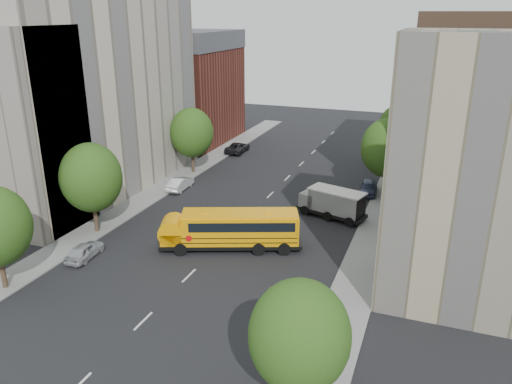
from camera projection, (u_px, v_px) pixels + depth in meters
The scene contains 22 objects.
ground at pixel (232, 232), 43.06m from camera, with size 120.00×120.00×0.00m, color black.
sidewalk_left at pixel (149, 197), 51.24m from camera, with size 3.00×80.00×0.12m, color slate.
sidewalk_right at pixel (376, 229), 43.64m from camera, with size 3.00×80.00×0.12m, color slate.
lane_markings at pixel (270, 195), 51.86m from camera, with size 0.15×64.00×0.01m, color silver.
building_left_cream at pixel (92, 94), 50.88m from camera, with size 10.00×26.00×20.00m, color beige.
building_left_redbrick at pixel (193, 96), 71.43m from camera, with size 10.00×15.00×13.00m, color maroon.
building_left_near at pixel (14, 130), 42.15m from camera, with size 10.00×7.00×17.00m, color tan.
building_right_near at pixel (474, 177), 30.25m from camera, with size 10.00×7.00×17.00m, color tan.
building_right_far at pixel (467, 103), 51.63m from camera, with size 10.00×22.00×18.00m, color tan.
building_right_sidewall at pixel (469, 125), 41.96m from camera, with size 10.10×0.30×18.00m, color brown.
street_tree_1 at pixel (91, 178), 41.49m from camera, with size 5.12×5.12×7.90m.
street_tree_2 at pixel (192, 133), 57.37m from camera, with size 4.99×4.99×7.71m.
street_tree_3 at pixel (299, 336), 22.06m from camera, with size 4.61×4.61×7.11m.
street_tree_4 at pixel (387, 148), 50.01m from camera, with size 5.25×5.25×8.10m.
street_tree_5 at pixel (399, 127), 60.69m from camera, with size 4.86×4.86×7.51m.
school_bus at pixel (230, 228), 39.60m from camera, with size 11.40×6.45×3.18m.
safari_truck at pixel (332, 203), 45.78m from camera, with size 6.74×3.92×2.73m.
parked_car_0 at pixel (85, 251), 38.39m from camera, with size 1.50×3.73×1.27m, color #A9ABB0.
parked_car_1 at pixel (180, 183), 53.25m from camera, with size 1.42×4.07×1.34m, color silver.
parked_car_2 at pixel (237, 147), 67.31m from camera, with size 2.25×4.87×1.35m, color black.
parked_car_4 at pixel (368, 188), 51.84m from camera, with size 1.66×4.13×1.41m, color #353E5D.
parked_car_5 at pixel (378, 156), 63.32m from camera, with size 1.40×4.03×1.33m, color gray.
Camera 1 is at (15.73, -36.05, 17.98)m, focal length 35.00 mm.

